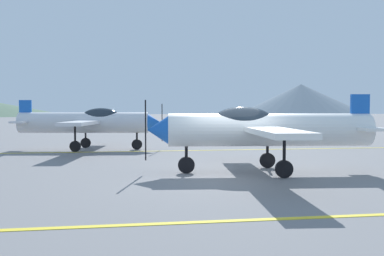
% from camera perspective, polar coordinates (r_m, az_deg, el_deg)
% --- Properties ---
extents(ground_plane, '(400.00, 400.00, 0.00)m').
position_cam_1_polar(ground_plane, '(12.55, 5.71, -6.65)').
color(ground_plane, slate).
extents(apron_line_near, '(80.00, 0.16, 0.01)m').
position_cam_1_polar(apron_line_near, '(7.95, 14.74, -12.06)').
color(apron_line_near, yellow).
rests_on(apron_line_near, ground_plane).
extents(apron_line_far, '(80.00, 0.16, 0.01)m').
position_cam_1_polar(apron_line_far, '(20.20, 0.22, -3.16)').
color(apron_line_far, yellow).
rests_on(apron_line_far, ground_plane).
extents(airplane_near, '(7.29, 8.38, 2.50)m').
position_cam_1_polar(airplane_near, '(13.13, 9.57, -0.08)').
color(airplane_near, white).
rests_on(airplane_near, ground_plane).
extents(airplane_mid, '(7.31, 8.38, 2.50)m').
position_cam_1_polar(airplane_mid, '(21.20, -14.08, 0.84)').
color(airplane_mid, silver).
rests_on(airplane_mid, ground_plane).
extents(hill_centerleft, '(52.06, 52.06, 12.44)m').
position_cam_1_polar(hill_centerleft, '(168.87, 14.95, 3.83)').
color(hill_centerleft, slate).
rests_on(hill_centerleft, ground_plane).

